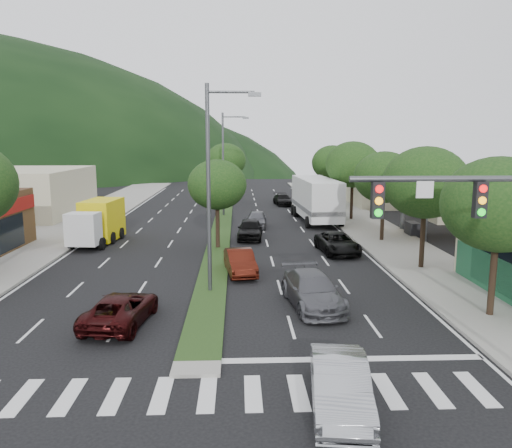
{
  "coord_description": "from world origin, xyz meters",
  "views": [
    {
      "loc": [
        1.38,
        -15.74,
        7.41
      ],
      "look_at": [
        2.44,
        12.74,
        2.6
      ],
      "focal_mm": 35.0,
      "sensor_mm": 36.0,
      "label": 1
    }
  ],
  "objects_px": {
    "tree_med_near": "(217,185)",
    "car_queue_d": "(338,243)",
    "car_queue_e": "(256,219)",
    "car_queue_f": "(283,200)",
    "tree_r_b": "(426,183)",
    "tree_r_d": "(353,165)",
    "suv_maroon": "(121,309)",
    "sedan_silver": "(340,385)",
    "tree_med_far": "(226,161)",
    "tree_r_e": "(332,163)",
    "streetlight_near": "(213,179)",
    "tree_r_c": "(384,177)",
    "car_queue_b": "(312,290)",
    "box_truck": "(99,223)",
    "motorhome": "(316,199)",
    "tree_r_a": "(499,205)",
    "car_queue_c": "(240,262)",
    "streetlight_mid": "(225,159)",
    "car_queue_a": "(250,229)",
    "traffic_signal": "(496,235)"
  },
  "relations": [
    {
      "from": "traffic_signal",
      "to": "tree_r_a",
      "type": "distance_m",
      "value": 6.29
    },
    {
      "from": "streetlight_near",
      "to": "motorhome",
      "type": "height_order",
      "value": "streetlight_near"
    },
    {
      "from": "tree_r_b",
      "to": "car_queue_c",
      "type": "relative_size",
      "value": 1.68
    },
    {
      "from": "car_queue_e",
      "to": "car_queue_f",
      "type": "distance_m",
      "value": 15.2
    },
    {
      "from": "box_truck",
      "to": "tree_med_far",
      "type": "bearing_deg",
      "value": -104.44
    },
    {
      "from": "tree_r_c",
      "to": "tree_r_e",
      "type": "distance_m",
      "value": 20.0
    },
    {
      "from": "tree_r_c",
      "to": "box_truck",
      "type": "bearing_deg",
      "value": 179.03
    },
    {
      "from": "suv_maroon",
      "to": "car_queue_a",
      "type": "bearing_deg",
      "value": -100.79
    },
    {
      "from": "tree_r_e",
      "to": "tree_r_c",
      "type": "bearing_deg",
      "value": -90.0
    },
    {
      "from": "car_queue_e",
      "to": "box_truck",
      "type": "bearing_deg",
      "value": -148.51
    },
    {
      "from": "tree_med_near",
      "to": "car_queue_c",
      "type": "distance_m",
      "value": 7.74
    },
    {
      "from": "streetlight_near",
      "to": "car_queue_e",
      "type": "bearing_deg",
      "value": 81.39
    },
    {
      "from": "tree_r_a",
      "to": "car_queue_c",
      "type": "height_order",
      "value": "tree_r_a"
    },
    {
      "from": "tree_med_near",
      "to": "car_queue_d",
      "type": "distance_m",
      "value": 8.97
    },
    {
      "from": "tree_r_b",
      "to": "car_queue_d",
      "type": "relative_size",
      "value": 1.44
    },
    {
      "from": "sedan_silver",
      "to": "car_queue_d",
      "type": "height_order",
      "value": "sedan_silver"
    },
    {
      "from": "car_queue_c",
      "to": "tree_r_e",
      "type": "bearing_deg",
      "value": 61.88
    },
    {
      "from": "sedan_silver",
      "to": "car_queue_e",
      "type": "relative_size",
      "value": 1.04
    },
    {
      "from": "car_queue_d",
      "to": "motorhome",
      "type": "height_order",
      "value": "motorhome"
    },
    {
      "from": "car_queue_a",
      "to": "car_queue_c",
      "type": "distance_m",
      "value": 10.03
    },
    {
      "from": "tree_r_e",
      "to": "streetlight_near",
      "type": "relative_size",
      "value": 0.67
    },
    {
      "from": "tree_r_c",
      "to": "car_queue_b",
      "type": "xyz_separation_m",
      "value": [
        -7.28,
        -14.28,
        -4.0
      ]
    },
    {
      "from": "traffic_signal",
      "to": "car_queue_c",
      "type": "height_order",
      "value": "traffic_signal"
    },
    {
      "from": "tree_r_a",
      "to": "car_queue_f",
      "type": "relative_size",
      "value": 1.53
    },
    {
      "from": "streetlight_mid",
      "to": "suv_maroon",
      "type": "distance_m",
      "value": 29.81
    },
    {
      "from": "tree_r_c",
      "to": "sedan_silver",
      "type": "relative_size",
      "value": 1.48
    },
    {
      "from": "car_queue_b",
      "to": "streetlight_near",
      "type": "bearing_deg",
      "value": 145.94
    },
    {
      "from": "car_queue_f",
      "to": "sedan_silver",
      "type": "bearing_deg",
      "value": -99.86
    },
    {
      "from": "tree_r_a",
      "to": "tree_med_far",
      "type": "distance_m",
      "value": 41.76
    },
    {
      "from": "streetlight_mid",
      "to": "car_queue_a",
      "type": "bearing_deg",
      "value": -79.72
    },
    {
      "from": "tree_r_b",
      "to": "tree_r_d",
      "type": "xyz_separation_m",
      "value": [
        0.0,
        18.0,
        0.14
      ]
    },
    {
      "from": "tree_r_b",
      "to": "sedan_silver",
      "type": "relative_size",
      "value": 1.59
    },
    {
      "from": "tree_med_near",
      "to": "motorhome",
      "type": "height_order",
      "value": "tree_med_near"
    },
    {
      "from": "streetlight_mid",
      "to": "motorhome",
      "type": "height_order",
      "value": "streetlight_mid"
    },
    {
      "from": "tree_r_e",
      "to": "suv_maroon",
      "type": "xyz_separation_m",
      "value": [
        -15.39,
        -36.17,
        -4.25
      ]
    },
    {
      "from": "tree_r_b",
      "to": "car_queue_e",
      "type": "relative_size",
      "value": 1.66
    },
    {
      "from": "tree_r_c",
      "to": "car_queue_f",
      "type": "relative_size",
      "value": 1.49
    },
    {
      "from": "sedan_silver",
      "to": "streetlight_near",
      "type": "bearing_deg",
      "value": 116.36
    },
    {
      "from": "car_queue_d",
      "to": "sedan_silver",
      "type": "bearing_deg",
      "value": -105.97
    },
    {
      "from": "car_queue_a",
      "to": "motorhome",
      "type": "height_order",
      "value": "motorhome"
    },
    {
      "from": "suv_maroon",
      "to": "car_queue_f",
      "type": "distance_m",
      "value": 38.65
    },
    {
      "from": "tree_r_b",
      "to": "suv_maroon",
      "type": "relative_size",
      "value": 1.5
    },
    {
      "from": "tree_r_d",
      "to": "tree_med_far",
      "type": "distance_m",
      "value": 18.44
    },
    {
      "from": "tree_r_e",
      "to": "streetlight_near",
      "type": "bearing_deg",
      "value": -110.23
    },
    {
      "from": "traffic_signal",
      "to": "tree_med_near",
      "type": "xyz_separation_m",
      "value": [
        -9.03,
        19.54,
        -0.22
      ]
    },
    {
      "from": "tree_med_near",
      "to": "tree_med_far",
      "type": "height_order",
      "value": "tree_med_far"
    },
    {
      "from": "tree_r_b",
      "to": "tree_med_far",
      "type": "distance_m",
      "value": 34.18
    },
    {
      "from": "tree_r_a",
      "to": "car_queue_c",
      "type": "xyz_separation_m",
      "value": [
        -10.5,
        7.4,
        -4.14
      ]
    },
    {
      "from": "streetlight_near",
      "to": "car_queue_e",
      "type": "relative_size",
      "value": 2.39
    },
    {
      "from": "car_queue_b",
      "to": "car_queue_c",
      "type": "distance_m",
      "value": 6.52
    }
  ]
}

